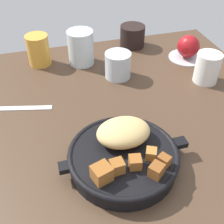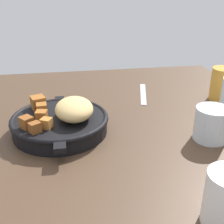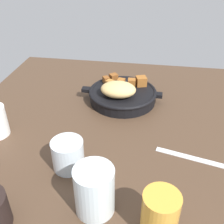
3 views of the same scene
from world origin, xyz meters
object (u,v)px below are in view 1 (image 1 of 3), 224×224
Objects in this scene: cast_iron_skillet at (125,154)px; juice_glass_amber at (38,50)px; butter_knife at (18,108)px; water_glass_short at (118,65)px; white_creamer_pitcher at (207,68)px; red_apple at (188,46)px; coffee_mug_dark at (132,36)px; water_glass_tall at (81,48)px.

cast_iron_skillet is 2.84× the size of juice_glass_amber.
water_glass_short reaches higher than butter_knife.
butter_knife is at bearing 178.47° from white_creamer_pitcher.
cast_iron_skillet reaches higher than red_apple.
red_apple is 55.31cm from butter_knife.
coffee_mug_dark is at bearing 69.61° from cast_iron_skillet.
juice_glass_amber is (-13.16, 46.42, 1.78)cm from cast_iron_skillet.
cast_iron_skillet is 32.56cm from butter_knife.
water_glass_tall is (20.29, 18.47, 5.12)cm from butter_knife.
water_glass_short is 0.71× the size of water_glass_tall.
juice_glass_amber is at bearing -173.09° from coffee_mug_dark.
juice_glass_amber is at bearing 105.83° from cast_iron_skillet.
red_apple is 13.74cm from white_creamer_pitcher.
red_apple is at bearing 48.42° from cast_iron_skillet.
coffee_mug_dark is at bearing 137.62° from red_apple.
coffee_mug_dark is at bearing 6.91° from juice_glass_amber.
water_glass_tall is (-32.38, 19.88, 0.97)cm from white_creamer_pitcher.
water_glass_tall reaches higher than juice_glass_amber.
butter_knife is 47.02cm from coffee_mug_dark.
white_creamer_pitcher is (-1.11, -13.69, 0.18)cm from red_apple.
juice_glass_amber is (7.61, 21.50, 4.55)cm from butter_knife.
water_glass_short is 0.80× the size of juice_glass_amber.
red_apple is at bearing 26.36° from butter_knife.
juice_glass_amber is at bearing 153.05° from white_creamer_pitcher.
juice_glass_amber reaches higher than water_glass_short.
red_apple reaches higher than coffee_mug_dark.
coffee_mug_dark is (-13.21, 26.76, -0.75)cm from white_creamer_pitcher.
cast_iron_skillet is 33.71cm from water_glass_short.
red_apple is 0.75× the size of juice_glass_amber.
red_apple is 0.82× the size of white_creamer_pitcher.
white_creamer_pitcher reaches higher than red_apple.
water_glass_tall is at bearing -160.23° from coffee_mug_dark.
juice_glass_amber is at bearing 147.32° from water_glass_short.
water_glass_tall reaches higher than white_creamer_pitcher.
coffee_mug_dark reaches higher than butter_knife.
white_creamer_pitcher is 1.03× the size of coffee_mug_dark.
white_creamer_pitcher is 38.00cm from water_glass_tall.
water_glass_tall is (-8.73, 10.71, 1.53)cm from water_glass_short.
butter_knife is at bearing -109.49° from juice_glass_amber.
water_glass_short is 13.90cm from water_glass_tall.
white_creamer_pitcher is (52.67, -1.41, 4.15)cm from butter_knife.
water_glass_short is at bearing 75.82° from cast_iron_skillet.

